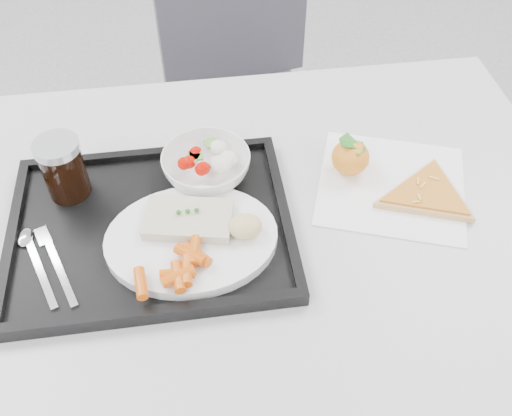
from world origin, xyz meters
TOP-DOWN VIEW (x-y plane):
  - table at (0.00, 0.30)m, footprint 1.20×0.80m
  - chair at (0.09, 0.98)m, footprint 0.50×0.50m
  - tray at (-0.13, 0.29)m, footprint 0.45×0.35m
  - dinner_plate at (-0.07, 0.25)m, footprint 0.27×0.27m
  - fish_fillet at (-0.07, 0.27)m, footprint 0.15×0.11m
  - bread_roll at (0.02, 0.24)m, footprint 0.06×0.05m
  - salad_bowl at (-0.03, 0.39)m, footprint 0.15×0.15m
  - cola_glass at (-0.26, 0.39)m, footprint 0.07×0.07m
  - cutlery at (-0.30, 0.25)m, footprint 0.11×0.17m
  - napkin at (0.29, 0.34)m, footprint 0.32×0.31m
  - tangerine at (0.22, 0.38)m, footprint 0.08×0.08m
  - pizza_slice at (0.34, 0.30)m, footprint 0.22×0.22m
  - carrot_pile at (-0.09, 0.18)m, footprint 0.12×0.10m
  - salad_contents at (-0.02, 0.39)m, footprint 0.10×0.09m

SIDE VIEW (x-z plane):
  - chair at x=0.09m, z-range 0.07..1.00m
  - table at x=0.00m, z-range 0.31..1.06m
  - napkin at x=0.29m, z-range 0.75..0.75m
  - tray at x=-0.13m, z-range 0.75..0.77m
  - pizza_slice at x=0.34m, z-range 0.75..0.77m
  - cutlery at x=-0.30m, z-range 0.76..0.77m
  - dinner_plate at x=-0.07m, z-range 0.77..0.78m
  - tangerine at x=0.22m, z-range 0.75..0.82m
  - salad_bowl at x=-0.03m, z-range 0.77..0.81m
  - fish_fillet at x=-0.07m, z-range 0.78..0.80m
  - carrot_pile at x=-0.09m, z-range 0.78..0.81m
  - bread_roll at x=0.02m, z-range 0.78..0.82m
  - salad_contents at x=-0.02m, z-range 0.79..0.81m
  - cola_glass at x=-0.26m, z-range 0.77..0.88m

